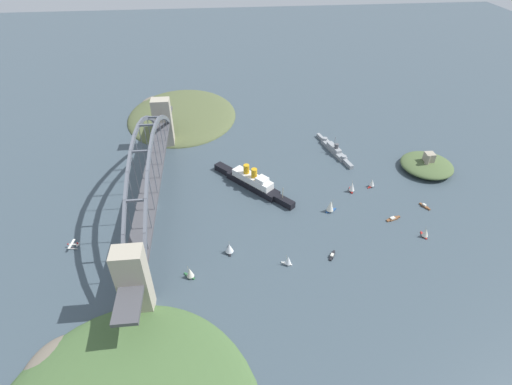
% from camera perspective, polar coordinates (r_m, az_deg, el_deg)
% --- Properties ---
extents(ground_plane, '(1400.00, 1400.00, 0.00)m').
position_cam_1_polar(ground_plane, '(326.09, -14.14, -1.98)').
color(ground_plane, '#3D4C56').
extents(harbor_arch_bridge, '(256.81, 17.09, 66.07)m').
position_cam_1_polar(harbor_arch_bridge, '(310.21, -14.87, 1.92)').
color(harbor_arch_bridge, '#ADA38E').
rests_on(harbor_arch_bridge, ground).
extents(headland_west_shore, '(145.45, 120.78, 17.99)m').
position_cam_1_polar(headland_west_shore, '(463.76, -10.84, 10.92)').
color(headland_west_shore, '#515B38').
rests_on(headland_west_shore, ground).
extents(ocean_liner, '(70.22, 63.47, 19.53)m').
position_cam_1_polar(ocean_liner, '(334.04, -0.56, 1.58)').
color(ocean_liner, black).
rests_on(ocean_liner, ground).
extents(naval_cruiser, '(64.86, 20.04, 16.32)m').
position_cam_1_polar(naval_cruiser, '(391.34, 11.26, 6.12)').
color(naval_cruiser, gray).
rests_on(naval_cruiser, ground).
extents(fort_island_mid_harbor, '(46.89, 46.28, 17.84)m').
position_cam_1_polar(fort_island_mid_harbor, '(389.60, 23.51, 3.71)').
color(fort_island_mid_harbor, '#4C6038').
rests_on(fort_island_mid_harbor, ground).
extents(seaplane_taxiing_near_bridge, '(9.81, 8.30, 4.91)m').
position_cam_1_polar(seaplane_taxiing_near_bridge, '(309.18, -24.97, -6.95)').
color(seaplane_taxiing_near_bridge, '#B7B7B2').
rests_on(seaplane_taxiing_near_bridge, ground).
extents(small_boat_0, '(7.33, 9.66, 11.77)m').
position_cam_1_polar(small_boat_0, '(313.63, 10.74, -1.94)').
color(small_boat_0, '#234C8C').
rests_on(small_boat_0, ground).
extents(small_boat_1, '(10.28, 5.87, 9.33)m').
position_cam_1_polar(small_boat_1, '(275.92, -3.88, -8.04)').
color(small_boat_1, black).
rests_on(small_boat_1, ground).
extents(small_boat_2, '(8.27, 4.91, 8.57)m').
position_cam_1_polar(small_boat_2, '(312.67, 23.37, -5.36)').
color(small_boat_2, '#B2231E').
rests_on(small_boat_2, ground).
extents(small_boat_3, '(5.91, 7.07, 8.33)m').
position_cam_1_polar(small_boat_3, '(349.80, 16.46, 1.35)').
color(small_boat_3, '#B2231E').
rests_on(small_boat_3, ground).
extents(small_boat_4, '(9.21, 6.29, 2.36)m').
position_cam_1_polar(small_boat_4, '(280.32, 10.98, -8.95)').
color(small_boat_4, black).
rests_on(small_boat_4, ground).
extents(small_boat_5, '(5.93, 12.33, 2.07)m').
position_cam_1_polar(small_boat_5, '(321.65, 19.24, -3.59)').
color(small_boat_5, brown).
rests_on(small_boat_5, ground).
extents(small_boat_6, '(9.64, 5.63, 2.41)m').
position_cam_1_polar(small_boat_6, '(343.15, 23.24, -1.82)').
color(small_boat_6, brown).
rests_on(small_boat_6, ground).
extents(small_boat_7, '(8.48, 4.94, 10.27)m').
position_cam_1_polar(small_boat_7, '(338.99, 13.74, 0.79)').
color(small_boat_7, '#B2231E').
rests_on(small_boat_7, ground).
extents(small_boat_8, '(7.43, 7.98, 9.45)m').
position_cam_1_polar(small_boat_8, '(263.64, -9.55, -11.38)').
color(small_boat_8, '#2D6B3D').
rests_on(small_boat_8, ground).
extents(small_boat_9, '(5.60, 7.29, 8.51)m').
position_cam_1_polar(small_boat_9, '(268.83, 4.67, -9.76)').
color(small_boat_9, silver).
rests_on(small_boat_9, ground).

